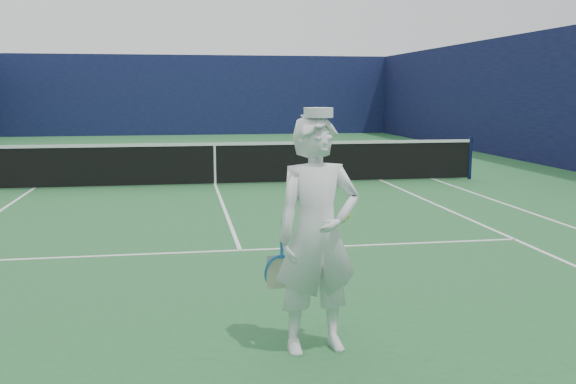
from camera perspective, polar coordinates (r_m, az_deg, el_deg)
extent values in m
plane|color=#246030|center=(15.26, -6.48, 0.62)|extent=(80.00, 80.00, 0.00)
cube|color=white|center=(27.06, -7.84, 4.22)|extent=(11.03, 0.06, 0.01)
cube|color=white|center=(16.47, 12.94, 1.07)|extent=(0.06, 23.83, 0.01)
cube|color=white|center=(15.60, -21.76, 0.23)|extent=(0.06, 23.77, 0.01)
cube|color=white|center=(16.00, 8.40, 0.98)|extent=(0.06, 23.77, 0.01)
cube|color=white|center=(21.60, -7.40, 3.05)|extent=(8.23, 0.06, 0.01)
cube|color=white|center=(8.98, -4.28, -5.20)|extent=(8.23, 0.06, 0.01)
cube|color=white|center=(15.25, -6.48, 0.63)|extent=(0.06, 12.80, 0.01)
cube|color=white|center=(26.91, -7.83, 4.19)|extent=(0.06, 0.30, 0.01)
cube|color=#10163A|center=(33.09, -8.24, 8.52)|extent=(20.12, 0.12, 4.00)
cylinder|color=#141E4C|center=(16.78, 15.88, 2.93)|extent=(0.09, 0.09, 1.07)
cube|color=black|center=(15.19, -6.52, 2.48)|extent=(12.79, 0.02, 0.92)
cube|color=white|center=(15.15, -6.55, 4.25)|extent=(12.79, 0.04, 0.07)
cube|color=white|center=(15.19, -6.51, 2.37)|extent=(0.05, 0.03, 0.94)
imported|color=white|center=(5.38, 2.64, -3.88)|extent=(0.79, 0.58, 2.00)
cylinder|color=white|center=(5.25, 2.72, 7.06)|extent=(0.24, 0.24, 0.08)
cube|color=white|center=(5.37, 2.24, 6.79)|extent=(0.19, 0.12, 0.02)
cylinder|color=navy|center=(5.36, -0.47, -3.49)|extent=(0.05, 0.09, 0.22)
cube|color=blue|center=(5.45, -0.56, -5.20)|extent=(0.02, 0.02, 0.14)
torus|color=blue|center=(5.56, -0.83, -7.10)|extent=(0.31, 0.14, 0.29)
cube|color=beige|center=(5.56, -0.83, -7.10)|extent=(0.22, 0.04, 0.30)
sphere|color=#C7CD17|center=(5.54, 4.82, -2.46)|extent=(0.07, 0.07, 0.07)
sphere|color=#C7CD17|center=(5.57, 5.17, -2.09)|extent=(0.07, 0.07, 0.07)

